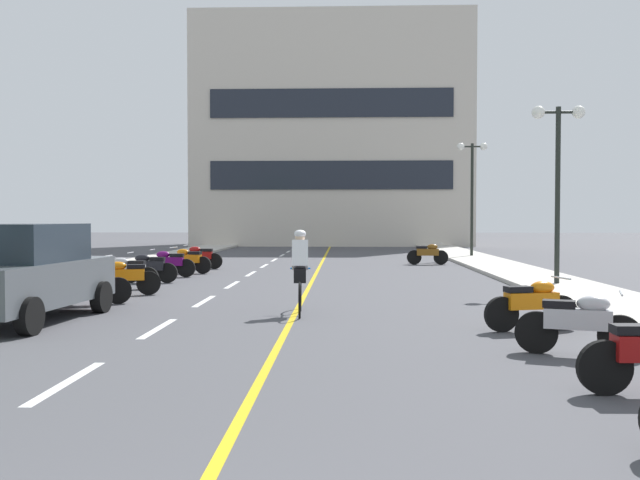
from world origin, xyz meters
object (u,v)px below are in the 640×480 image
at_px(parked_car_near, 25,273).
at_px(motorcycle_11, 428,253).
at_px(motorcycle_3, 532,303).
at_px(street_lamp_far, 472,174).
at_px(motorcycle_10, 200,257).
at_px(motorcycle_6, 128,272).
at_px(motorcycle_4, 92,284).
at_px(motorcycle_9, 188,260).
at_px(street_lamp_mid, 558,153).
at_px(motorcycle_5, 125,277).
at_px(motorcycle_8, 169,263).
at_px(cyclist_rider, 300,270).
at_px(motorcycle_7, 149,267).
at_px(motorcycle_2, 579,322).

xyz_separation_m(parked_car_near, motorcycle_11, (9.34, 16.36, -0.44)).
height_order(motorcycle_3, motorcycle_11, same).
bearing_deg(street_lamp_far, motorcycle_10, -146.15).
bearing_deg(motorcycle_6, motorcycle_4, -85.31).
bearing_deg(motorcycle_9, motorcycle_6, -94.69).
distance_m(street_lamp_mid, motorcycle_6, 12.25).
bearing_deg(motorcycle_4, parked_car_near, -96.36).
height_order(motorcycle_5, motorcycle_6, same).
height_order(motorcycle_8, cyclist_rider, cyclist_rider).
distance_m(parked_car_near, motorcycle_11, 18.85).
distance_m(motorcycle_3, motorcycle_5, 10.08).
distance_m(motorcycle_6, motorcycle_7, 1.76).
height_order(parked_car_near, motorcycle_8, parked_car_near).
distance_m(motorcycle_3, motorcycle_10, 16.67).
bearing_deg(motorcycle_4, motorcycle_11, 56.66).
height_order(street_lamp_mid, motorcycle_5, street_lamp_mid).
height_order(motorcycle_3, motorcycle_10, same).
height_order(motorcycle_6, motorcycle_7, same).
bearing_deg(motorcycle_2, motorcycle_10, 118.09).
height_order(motorcycle_2, motorcycle_11, same).
bearing_deg(motorcycle_4, motorcycle_5, 85.16).
relative_size(street_lamp_far, motorcycle_3, 3.25).
bearing_deg(motorcycle_7, motorcycle_10, 86.61).
bearing_deg(parked_car_near, motorcycle_9, 87.78).
distance_m(motorcycle_8, motorcycle_9, 1.60).
bearing_deg(motorcycle_10, motorcycle_5, -89.81).
distance_m(motorcycle_3, motorcycle_9, 14.90).
distance_m(motorcycle_4, motorcycle_9, 8.84).
bearing_deg(motorcycle_5, motorcycle_7, 96.25).
bearing_deg(motorcycle_8, parked_car_near, -91.02).
bearing_deg(motorcycle_10, motorcycle_4, -90.68).
bearing_deg(motorcycle_8, motorcycle_4, -89.11).
height_order(motorcycle_3, motorcycle_5, same).
xyz_separation_m(motorcycle_9, cyclist_rider, (4.57, -10.18, 0.41)).
bearing_deg(street_lamp_mid, parked_car_near, -149.66).
xyz_separation_m(motorcycle_2, motorcycle_11, (0.17, 19.22, 0.00)).
height_order(street_lamp_far, motorcycle_5, street_lamp_far).
height_order(motorcycle_7, motorcycle_11, same).
bearing_deg(motorcycle_7, motorcycle_4, -87.72).
relative_size(motorcycle_8, motorcycle_9, 1.01).
bearing_deg(motorcycle_5, motorcycle_4, -94.84).
bearing_deg(motorcycle_11, motorcycle_4, -123.34).
bearing_deg(street_lamp_far, motorcycle_5, -124.51).
bearing_deg(parked_car_near, motorcycle_5, 84.28).
distance_m(motorcycle_3, motorcycle_6, 11.33).
bearing_deg(street_lamp_far, motorcycle_3, -97.59).
height_order(parked_car_near, motorcycle_9, parked_car_near).
bearing_deg(motorcycle_6, motorcycle_7, 87.52).
relative_size(motorcycle_5, cyclist_rider, 0.94).
xyz_separation_m(street_lamp_mid, motorcycle_5, (-11.34, -2.42, -3.26)).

